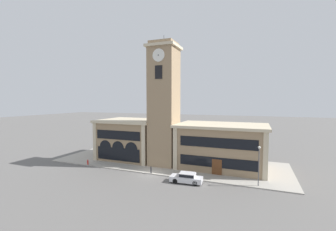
{
  "coord_description": "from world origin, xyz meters",
  "views": [
    {
      "loc": [
        15.22,
        -30.92,
        11.49
      ],
      "look_at": [
        1.66,
        3.31,
        9.07
      ],
      "focal_mm": 24.0,
      "sensor_mm": 36.0,
      "label": 1
    }
  ],
  "objects": [
    {
      "name": "sidewalk_kerb",
      "position": [
        0.0,
        7.19,
        0.07
      ],
      "size": [
        41.81,
        14.39,
        0.15
      ],
      "color": "#A39E93",
      "rests_on": "ground_plane"
    },
    {
      "name": "bollard",
      "position": [
        0.02,
        0.21,
        0.67
      ],
      "size": [
        0.18,
        0.18,
        1.06
      ],
      "color": "black",
      "rests_on": "sidewalk_kerb"
    },
    {
      "name": "town_hall_right_wing",
      "position": [
        9.74,
        7.82,
        3.78
      ],
      "size": [
        15.03,
        9.78,
        7.51
      ],
      "color": "#937A5B",
      "rests_on": "ground_plane"
    },
    {
      "name": "ground_plane",
      "position": [
        0.0,
        0.0,
        0.0
      ],
      "size": [
        300.0,
        300.0,
        0.0
      ],
      "primitive_type": "plane",
      "color": "#605E5B"
    },
    {
      "name": "fire_hydrant",
      "position": [
        -12.57,
        0.39,
        0.57
      ],
      "size": [
        0.22,
        0.22,
        0.87
      ],
      "color": "red",
      "rests_on": "sidewalk_kerb"
    },
    {
      "name": "clock_tower",
      "position": [
        -0.0,
        5.58,
        10.84
      ],
      "size": [
        5.25,
        5.25,
        22.8
      ],
      "color": "#937A5B",
      "rests_on": "ground_plane"
    },
    {
      "name": "town_hall_left_wing",
      "position": [
        -8.14,
        7.81,
        3.9
      ],
      "size": [
        11.82,
        9.78,
        7.75
      ],
      "color": "#937A5B",
      "rests_on": "ground_plane"
    },
    {
      "name": "parked_car_near",
      "position": [
        6.32,
        -1.35,
        0.75
      ],
      "size": [
        4.59,
        2.01,
        1.44
      ],
      "rotation": [
        0.0,
        0.0,
        3.21
      ],
      "color": "silver",
      "rests_on": "ground_plane"
    },
    {
      "name": "street_lamp",
      "position": [
        15.65,
        0.71,
        3.71
      ],
      "size": [
        0.36,
        0.36,
        5.38
      ],
      "color": "#4C4C51",
      "rests_on": "sidewalk_kerb"
    }
  ]
}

